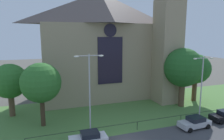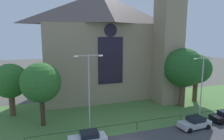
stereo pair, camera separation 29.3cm
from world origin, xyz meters
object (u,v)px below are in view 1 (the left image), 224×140
object	(u,v)px
tree_left_near	(41,83)
tree_left_far	(10,81)
tree_right_near	(183,68)
parked_car_white	(89,138)
church_building	(105,44)
streetlamp_far	(202,81)
parked_car_silver	(195,122)
streetlamp_near	(90,87)
tree_right_far	(196,69)

from	to	relation	value
tree_left_near	tree_left_far	world-z (taller)	tree_left_near
tree_right_near	parked_car_white	world-z (taller)	tree_right_near
church_building	tree_right_near	size ratio (longest dim) A/B	2.62
church_building	streetlamp_far	world-z (taller)	church_building
parked_car_silver	tree_left_far	bearing A→B (deg)	-30.82
tree_left_near	streetlamp_near	size ratio (longest dim) A/B	0.86
tree_left_near	parked_car_white	size ratio (longest dim) A/B	2.02
tree_left_near	tree_right_near	bearing A→B (deg)	1.28
parked_car_white	tree_right_near	bearing A→B (deg)	-156.29
parked_car_white	parked_car_silver	distance (m)	14.10
tree_right_far	streetlamp_near	xyz separation A→B (m)	(-21.37, -7.60, 0.27)
tree_right_near	streetlamp_near	bearing A→B (deg)	-161.03
tree_left_near	streetlamp_far	bearing A→B (deg)	-14.46
church_building	parked_car_silver	bearing A→B (deg)	-69.95
church_building	tree_left_far	distance (m)	18.16
tree_left_near	parked_car_silver	xyz separation A→B (m)	(18.75, -7.22, -5.14)
tree_left_near	streetlamp_near	distance (m)	7.54
streetlamp_near	parked_car_silver	xyz separation A→B (m)	(13.54, -1.78, -5.45)
church_building	parked_car_silver	world-z (taller)	church_building
streetlamp_near	parked_car_white	xyz separation A→B (m)	(-0.55, -1.43, -5.45)
tree_left_far	parked_car_white	bearing A→B (deg)	-53.07
tree_left_near	streetlamp_far	world-z (taller)	streetlamp_far
church_building	tree_right_near	xyz separation A→B (m)	(10.36, -10.39, -3.66)
church_building	tree_right_far	world-z (taller)	church_building
tree_left_far	parked_car_silver	bearing A→B (deg)	-28.07
tree_left_far	streetlamp_near	size ratio (longest dim) A/B	0.79
tree_left_near	parked_car_silver	world-z (taller)	tree_left_near
tree_left_far	streetlamp_far	size ratio (longest dim) A/B	0.87
tree_left_far	tree_right_near	bearing A→B (deg)	-9.69
church_building	tree_left_near	distance (m)	16.89
church_building	tree_left_near	xyz separation A→B (m)	(-12.14, -10.90, -4.39)
streetlamp_near	parked_car_white	size ratio (longest dim) A/B	2.36
tree_right_near	streetlamp_near	xyz separation A→B (m)	(-17.29, -5.94, -0.43)
streetlamp_near	tree_right_far	bearing A→B (deg)	19.58
tree_right_far	streetlamp_far	xyz separation A→B (m)	(-5.50, -7.60, -0.19)
tree_left_near	parked_car_silver	bearing A→B (deg)	-21.06
tree_right_near	parked_car_silver	size ratio (longest dim) A/B	2.32
church_building	tree_left_near	world-z (taller)	church_building
parked_car_white	parked_car_silver	xyz separation A→B (m)	(14.09, -0.35, 0.00)
tree_right_far	parked_car_silver	size ratio (longest dim) A/B	2.02
tree_left_far	parked_car_silver	distance (m)	26.55
church_building	tree_right_near	distance (m)	15.12
tree_right_near	streetlamp_near	distance (m)	18.29
tree_left_near	streetlamp_near	xyz separation A→B (m)	(5.21, -5.44, 0.30)
tree_left_near	tree_right_far	distance (m)	26.67
streetlamp_near	parked_car_silver	world-z (taller)	streetlamp_near
church_building	parked_car_white	xyz separation A→B (m)	(-7.48, -17.77, -9.53)
tree_left_near	parked_car_white	xyz separation A→B (m)	(4.66, -6.87, -5.14)
streetlamp_far	parked_car_white	world-z (taller)	streetlamp_far
streetlamp_near	parked_car_silver	size ratio (longest dim) A/B	2.33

